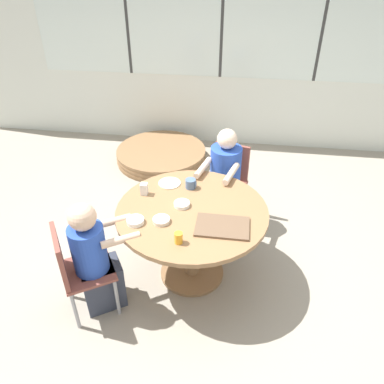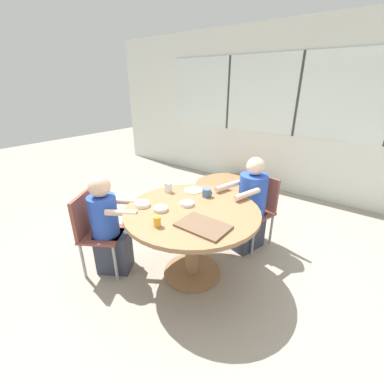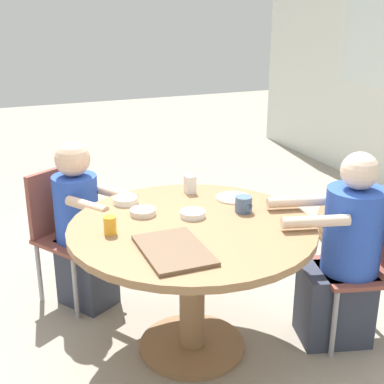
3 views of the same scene
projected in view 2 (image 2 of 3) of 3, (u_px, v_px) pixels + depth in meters
The scene contains 16 objects.
ground_plane at pixel (192, 273), 2.75m from camera, with size 16.00×16.00×0.00m, color gray.
wall_back_with_windows at pixel (297, 112), 4.29m from camera, with size 8.40×0.08×2.80m.
dining_table at pixel (192, 224), 2.52m from camera, with size 1.30×1.30×0.76m.
chair_for_woman_green_shirt at pixel (93, 227), 2.64m from camera, with size 0.55×0.55×0.86m.
chair_for_man_blue_shirt at pixel (259, 204), 3.12m from camera, with size 0.49×0.49×0.86m.
person_woman_green_shirt at pixel (109, 229), 2.63m from camera, with size 0.57×0.50×1.08m.
person_man_blue_shirt at pixel (249, 209), 3.03m from camera, with size 0.46×0.64×1.13m.
food_tray_dark at pixel (203, 226), 2.15m from camera, with size 0.43×0.29×0.02m.
coffee_mug at pixel (207, 193), 2.71m from camera, with size 0.10×0.10×0.09m.
juice_glass at pixel (157, 221), 2.15m from camera, with size 0.06×0.06×0.09m.
milk_carton_small at pixel (168, 188), 2.81m from camera, with size 0.06×0.06×0.11m.
bowl_white_shallow at pixel (142, 204), 2.51m from camera, with size 0.14×0.14×0.04m.
bowl_cereal at pixel (160, 209), 2.42m from camera, with size 0.14×0.14×0.03m.
bowl_fruit at pixel (187, 204), 2.53m from camera, with size 0.14×0.14×0.03m.
plate_tortillas at pixel (193, 190), 2.87m from camera, with size 0.21×0.21×0.01m.
folded_table_stack at pixel (230, 189), 4.68m from camera, with size 1.27×1.27×0.18m.
Camera 2 is at (1.33, -1.73, 1.88)m, focal length 24.00 mm.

